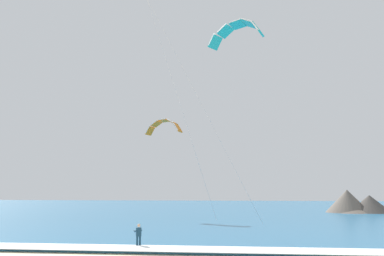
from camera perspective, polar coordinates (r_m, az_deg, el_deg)
The scene contains 7 objects.
sea at distance 87.00m, azimuth 4.09°, elevation -10.97°, with size 200.00×120.00×0.20m, color teal.
surf_foam at distance 28.38m, azimuth -1.82°, elevation -16.16°, with size 200.00×2.89×0.04m, color white.
surfboard at distance 30.15m, azimuth -7.34°, elevation -16.01°, with size 1.05×1.44×0.09m.
kitesurfer at distance 30.06m, azimuth -7.31°, elevation -14.28°, with size 0.67×0.67×1.69m.
kite_primary at distance 41.27m, azimuth 6.02°, elevation 13.06°, with size 9.30×11.19×18.93m.
kite_distant at distance 58.43m, azimuth -3.87°, elevation 0.43°, with size 5.72×3.71×2.11m.
headland_right at distance 76.57m, azimuth 21.48°, elevation -9.63°, with size 11.02×8.49×4.02m.
Camera 1 is at (4.18, -15.60, 4.07)m, focal length 39.05 mm.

